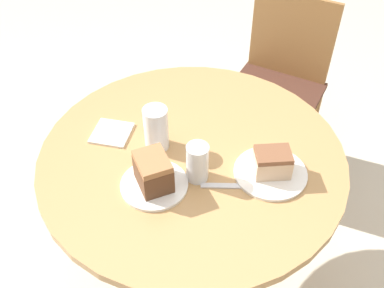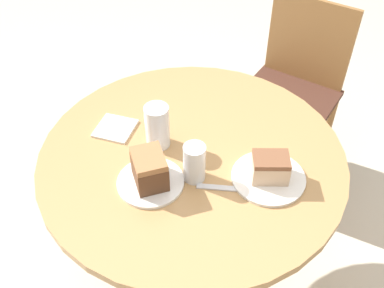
% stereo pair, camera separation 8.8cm
% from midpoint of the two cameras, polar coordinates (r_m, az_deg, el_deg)
% --- Properties ---
extents(ground_plane, '(8.00, 8.00, 0.00)m').
position_cam_midpoint_polar(ground_plane, '(2.06, 1.28, -16.80)').
color(ground_plane, beige).
extents(table, '(0.98, 0.98, 0.78)m').
position_cam_midpoint_polar(table, '(1.59, 1.59, -6.77)').
color(table, tan).
rests_on(table, ground_plane).
extents(chair, '(0.43, 0.46, 0.90)m').
position_cam_midpoint_polar(chair, '(2.23, 13.43, 6.39)').
color(chair, olive).
rests_on(chair, ground_plane).
extents(plate_near, '(0.22, 0.22, 0.01)m').
position_cam_midpoint_polar(plate_near, '(1.38, 11.48, -4.26)').
color(plate_near, white).
rests_on(plate_near, table).
extents(plate_far, '(0.20, 0.20, 0.01)m').
position_cam_midpoint_polar(plate_far, '(1.34, -3.41, -4.89)').
color(plate_far, white).
rests_on(plate_far, table).
extents(cake_slice_near, '(0.13, 0.12, 0.08)m').
position_cam_midpoint_polar(cake_slice_near, '(1.35, 11.74, -2.97)').
color(cake_slice_near, beige).
rests_on(cake_slice_near, plate_near).
extents(cake_slice_far, '(0.14, 0.14, 0.10)m').
position_cam_midpoint_polar(cake_slice_far, '(1.30, -3.51, -3.25)').
color(cake_slice_far, brown).
rests_on(cake_slice_far, plate_far).
extents(glass_lemonade, '(0.08, 0.08, 0.15)m').
position_cam_midpoint_polar(glass_lemonade, '(1.42, -2.65, 1.97)').
color(glass_lemonade, beige).
rests_on(glass_lemonade, table).
extents(glass_water, '(0.07, 0.07, 0.13)m').
position_cam_midpoint_polar(glass_water, '(1.32, 2.21, -2.68)').
color(glass_water, silver).
rests_on(glass_water, table).
extents(napkin_stack, '(0.15, 0.15, 0.01)m').
position_cam_midpoint_polar(napkin_stack, '(1.53, -8.12, 1.94)').
color(napkin_stack, silver).
rests_on(napkin_stack, table).
extents(fork, '(0.16, 0.09, 0.00)m').
position_cam_midpoint_polar(fork, '(1.34, 6.14, -5.66)').
color(fork, silver).
rests_on(fork, table).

